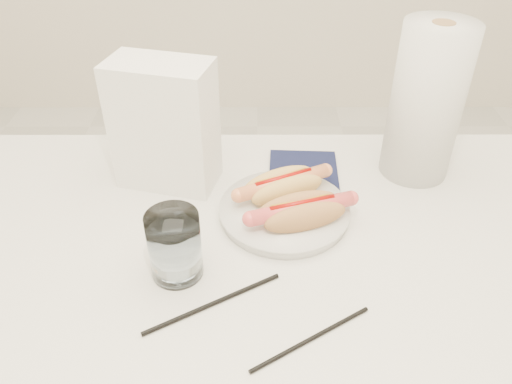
{
  "coord_description": "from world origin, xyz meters",
  "views": [
    {
      "loc": [
        -0.01,
        -0.6,
        1.33
      ],
      "look_at": [
        -0.01,
        0.09,
        0.82
      ],
      "focal_mm": 35.8,
      "sensor_mm": 36.0,
      "label": 1
    }
  ],
  "objects_px": {
    "water_glass": "(175,245)",
    "paper_towel_roll": "(426,103)",
    "plate": "(284,213)",
    "hotdog_right": "(302,212)",
    "hotdog_left": "(283,186)",
    "table": "(262,285)",
    "napkin_box": "(165,125)"
  },
  "relations": [
    {
      "from": "table",
      "to": "plate",
      "type": "distance_m",
      "value": 0.14
    },
    {
      "from": "plate",
      "to": "water_glass",
      "type": "bearing_deg",
      "value": -141.72
    },
    {
      "from": "plate",
      "to": "paper_towel_roll",
      "type": "bearing_deg",
      "value": 29.33
    },
    {
      "from": "hotdog_right",
      "to": "napkin_box",
      "type": "distance_m",
      "value": 0.3
    },
    {
      "from": "water_glass",
      "to": "paper_towel_roll",
      "type": "distance_m",
      "value": 0.53
    },
    {
      "from": "plate",
      "to": "hotdog_right",
      "type": "xyz_separation_m",
      "value": [
        0.03,
        -0.04,
        0.03
      ]
    },
    {
      "from": "hotdog_right",
      "to": "paper_towel_roll",
      "type": "bearing_deg",
      "value": 20.36
    },
    {
      "from": "table",
      "to": "hotdog_left",
      "type": "distance_m",
      "value": 0.18
    },
    {
      "from": "hotdog_left",
      "to": "paper_towel_roll",
      "type": "height_order",
      "value": "paper_towel_roll"
    },
    {
      "from": "table",
      "to": "napkin_box",
      "type": "distance_m",
      "value": 0.34
    },
    {
      "from": "water_glass",
      "to": "napkin_box",
      "type": "relative_size",
      "value": 0.46
    },
    {
      "from": "table",
      "to": "paper_towel_roll",
      "type": "height_order",
      "value": "paper_towel_roll"
    },
    {
      "from": "plate",
      "to": "hotdog_right",
      "type": "height_order",
      "value": "hotdog_right"
    },
    {
      "from": "plate",
      "to": "napkin_box",
      "type": "height_order",
      "value": "napkin_box"
    },
    {
      "from": "table",
      "to": "napkin_box",
      "type": "bearing_deg",
      "value": 128.1
    },
    {
      "from": "plate",
      "to": "paper_towel_roll",
      "type": "distance_m",
      "value": 0.34
    },
    {
      "from": "plate",
      "to": "hotdog_left",
      "type": "distance_m",
      "value": 0.05
    },
    {
      "from": "plate",
      "to": "hotdog_left",
      "type": "relative_size",
      "value": 1.31
    },
    {
      "from": "plate",
      "to": "water_glass",
      "type": "height_order",
      "value": "water_glass"
    },
    {
      "from": "water_glass",
      "to": "hotdog_left",
      "type": "bearing_deg",
      "value": 45.28
    },
    {
      "from": "hotdog_left",
      "to": "water_glass",
      "type": "bearing_deg",
      "value": -160.5
    },
    {
      "from": "table",
      "to": "hotdog_left",
      "type": "relative_size",
      "value": 7.02
    },
    {
      "from": "hotdog_right",
      "to": "napkin_box",
      "type": "height_order",
      "value": "napkin_box"
    },
    {
      "from": "hotdog_left",
      "to": "hotdog_right",
      "type": "bearing_deg",
      "value": -95.59
    },
    {
      "from": "table",
      "to": "water_glass",
      "type": "distance_m",
      "value": 0.18
    },
    {
      "from": "water_glass",
      "to": "paper_towel_roll",
      "type": "bearing_deg",
      "value": 33.08
    },
    {
      "from": "hotdog_left",
      "to": "napkin_box",
      "type": "relative_size",
      "value": 0.7
    },
    {
      "from": "plate",
      "to": "paper_towel_roll",
      "type": "relative_size",
      "value": 0.75
    },
    {
      "from": "plate",
      "to": "napkin_box",
      "type": "distance_m",
      "value": 0.27
    },
    {
      "from": "paper_towel_roll",
      "to": "table",
      "type": "bearing_deg",
      "value": -139.82
    },
    {
      "from": "table",
      "to": "hotdog_right",
      "type": "distance_m",
      "value": 0.14
    },
    {
      "from": "table",
      "to": "plate",
      "type": "relative_size",
      "value": 5.38
    }
  ]
}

